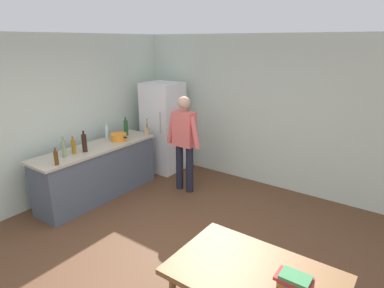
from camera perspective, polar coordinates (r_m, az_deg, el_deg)
ground_plane at (r=4.20m, az=-6.41°, el=-20.28°), size 14.00×14.00×0.00m
wall_back at (r=6.00m, az=12.67°, el=5.50°), size 6.40×0.12×2.70m
wall_left at (r=5.66m, az=-25.51°, el=3.47°), size 0.12×5.60×2.70m
kitchen_counter at (r=5.75m, az=-16.18°, el=-4.69°), size 0.64×2.20×0.90m
refrigerator at (r=6.59m, az=-5.09°, el=2.93°), size 0.70×0.67×1.80m
person at (r=5.58m, az=-1.39°, el=1.07°), size 0.70×0.22×1.70m
dining_table at (r=2.98m, az=10.94°, el=-22.50°), size 1.40×0.90×0.75m
cooking_pot at (r=5.85m, az=-12.81°, el=1.23°), size 0.40×0.28×0.12m
utensil_jar at (r=6.06m, az=-7.99°, el=2.26°), size 0.11×0.11×0.32m
bottle_vinegar_tall at (r=5.21m, az=-21.63°, el=-0.76°), size 0.06×0.06×0.32m
bottle_wine_green at (r=6.10m, az=-11.56°, el=2.84°), size 0.08×0.08×0.34m
bottle_wine_dark at (r=5.37m, az=-18.43°, el=0.21°), size 0.08×0.08×0.34m
bottle_water_clear at (r=6.00m, az=-14.78°, el=2.15°), size 0.07×0.07×0.30m
bottle_beer_brown at (r=4.95m, az=-22.81°, el=-2.25°), size 0.06×0.06×0.26m
bottle_oil_amber at (r=5.33m, az=-20.14°, el=-0.41°), size 0.06×0.06×0.28m
book_stack at (r=2.82m, az=17.68°, el=-22.03°), size 0.27×0.19×0.13m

